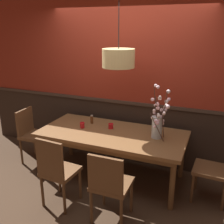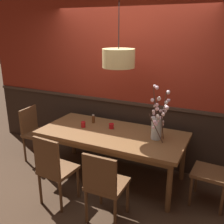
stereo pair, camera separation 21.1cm
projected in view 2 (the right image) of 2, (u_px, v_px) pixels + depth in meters
The scene contains 14 objects.
ground_plane at pixel (112, 176), 4.03m from camera, with size 24.00×24.00×0.00m, color #422D1E.
back_wall at pixel (130, 78), 4.15m from camera, with size 5.59×0.14×2.88m.
dining_table at pixel (112, 137), 3.83m from camera, with size 2.13×1.00×0.74m.
chair_head_east_end at pixel (218, 169), 3.25m from camera, with size 0.46×0.43×0.94m.
chair_near_side_left at pixel (54, 167), 3.26m from camera, with size 0.43×0.44×0.96m.
chair_head_west_end at pixel (35, 130), 4.46m from camera, with size 0.44×0.45×0.91m.
chair_near_side_right at pixel (104, 183), 2.96m from camera, with size 0.43×0.43×0.91m.
chair_far_side_left at pixel (116, 123), 4.79m from camera, with size 0.45×0.45×0.89m.
chair_far_side_right at pixel (150, 128), 4.55m from camera, with size 0.48×0.44×0.91m.
vase_with_blossoms at pixel (157, 123), 3.51m from camera, with size 0.30×0.33×0.77m.
candle_holder_nearer_center at pixel (111, 126), 3.93m from camera, with size 0.08×0.08×0.08m.
candle_holder_nearer_edge at pixel (83, 124), 3.98m from camera, with size 0.07×0.07×0.09m.
condiment_bottle at pixel (93, 119), 4.16m from camera, with size 0.05×0.05×0.14m.
pendant_lamp at pixel (119, 58), 3.48m from camera, with size 0.44×0.44×1.20m.
Camera 2 is at (1.54, -3.16, 2.21)m, focal length 41.74 mm.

